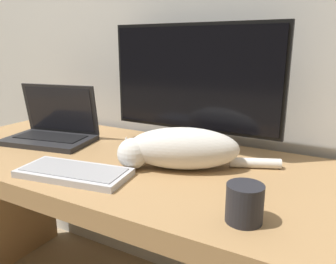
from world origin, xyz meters
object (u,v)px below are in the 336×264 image
object	(u,v)px
coffee_mug	(245,203)
cat	(179,148)
external_keyboard	(74,172)
laptop	(53,130)
monitor	(193,88)

from	to	relation	value
coffee_mug	cat	bearing A→B (deg)	141.14
external_keyboard	cat	bearing A→B (deg)	31.24
cat	coffee_mug	distance (m)	0.35
laptop	cat	bearing A→B (deg)	-13.43
external_keyboard	monitor	bearing A→B (deg)	55.11
cat	coffee_mug	xyz separation A→B (m)	(0.27, -0.22, -0.02)
cat	coffee_mug	world-z (taller)	cat
monitor	external_keyboard	size ratio (longest dim) A/B	1.83
laptop	coffee_mug	world-z (taller)	laptop
laptop	coffee_mug	size ratio (longest dim) A/B	4.30
laptop	coffee_mug	xyz separation A→B (m)	(0.87, -0.25, -0.00)
laptop	coffee_mug	bearing A→B (deg)	-26.72
laptop	monitor	bearing A→B (deg)	6.94
monitor	external_keyboard	xyz separation A→B (m)	(-0.20, -0.41, -0.22)
external_keyboard	cat	xyz separation A→B (m)	(0.25, 0.21, 0.06)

